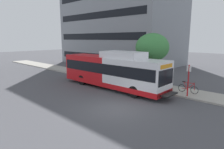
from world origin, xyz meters
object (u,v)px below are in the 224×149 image
at_px(street_tree_near_stop, 152,47).
at_px(transit_bus, 112,71).
at_px(bicycle_parked, 188,88).
at_px(bus_stop_sign_pole, 188,78).

bearing_deg(street_tree_near_stop, transit_bus, 154.88).
xyz_separation_m(transit_bus, bicycle_parked, (2.86, -6.40, -1.14)).
height_order(bicycle_parked, street_tree_near_stop, street_tree_near_stop).
distance_m(transit_bus, bus_stop_sign_pole, 6.99).
xyz_separation_m(transit_bus, street_tree_near_stop, (4.09, -1.92, 2.19)).
xyz_separation_m(transit_bus, bus_stop_sign_pole, (1.84, -6.74, -0.05)).
xyz_separation_m(bicycle_parked, street_tree_near_stop, (1.23, 4.48, 3.34)).
relative_size(transit_bus, street_tree_near_stop, 2.34).
distance_m(bus_stop_sign_pole, street_tree_near_stop, 5.78).
bearing_deg(transit_bus, bus_stop_sign_pole, -74.72).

